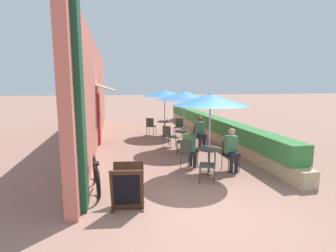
{
  "coord_description": "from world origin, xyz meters",
  "views": [
    {
      "loc": [
        -1.72,
        -4.66,
        2.48
      ],
      "look_at": [
        0.15,
        4.5,
        1.0
      ],
      "focal_mm": 28.0,
      "sensor_mm": 36.0,
      "label": 1
    }
  ],
  "objects_px": {
    "coffee_cup_near": "(206,147)",
    "seated_patron_mid_left": "(200,131)",
    "cafe_chair_near_left": "(188,152)",
    "cafe_chair_mid_left": "(199,135)",
    "cafe_chair_near_right": "(211,163)",
    "seated_patron_near_back": "(232,148)",
    "seated_patron_near_left": "(190,146)",
    "cafe_chair_near_back": "(229,153)",
    "patio_umbrella_far": "(165,93)",
    "bicycle_leaning": "(96,175)",
    "cafe_chair_mid_back": "(184,140)",
    "menu_board": "(128,187)",
    "patio_table_mid": "(184,137)",
    "cafe_chair_far_right": "(151,125)",
    "patio_table_far": "(165,126)",
    "coffee_cup_mid": "(182,130)",
    "patio_table_near": "(209,156)",
    "patio_umbrella_mid": "(184,96)",
    "cafe_chair_far_left": "(179,126)",
    "cafe_chair_mid_right": "(168,135)",
    "patio_umbrella_near": "(210,100)",
    "coffee_cup_far": "(167,121)"
  },
  "relations": [
    {
      "from": "cafe_chair_near_left",
      "to": "menu_board",
      "type": "bearing_deg",
      "value": -77.13
    },
    {
      "from": "patio_table_near",
      "to": "seated_patron_near_back",
      "type": "height_order",
      "value": "seated_patron_near_back"
    },
    {
      "from": "coffee_cup_near",
      "to": "patio_umbrella_mid",
      "type": "distance_m",
      "value": 3.14
    },
    {
      "from": "cafe_chair_mid_back",
      "to": "cafe_chair_far_right",
      "type": "height_order",
      "value": "same"
    },
    {
      "from": "cafe_chair_near_back",
      "to": "patio_umbrella_far",
      "type": "relative_size",
      "value": 0.38
    },
    {
      "from": "patio_umbrella_near",
      "to": "bicycle_leaning",
      "type": "relative_size",
      "value": 1.3
    },
    {
      "from": "cafe_chair_near_right",
      "to": "seated_patron_near_back",
      "type": "height_order",
      "value": "seated_patron_near_back"
    },
    {
      "from": "cafe_chair_far_right",
      "to": "patio_umbrella_near",
      "type": "bearing_deg",
      "value": -53.57
    },
    {
      "from": "seated_patron_near_left",
      "to": "cafe_chair_mid_left",
      "type": "height_order",
      "value": "seated_patron_near_left"
    },
    {
      "from": "cafe_chair_near_left",
      "to": "seated_patron_near_left",
      "type": "height_order",
      "value": "seated_patron_near_left"
    },
    {
      "from": "coffee_cup_near",
      "to": "cafe_chair_far_right",
      "type": "distance_m",
      "value": 5.99
    },
    {
      "from": "cafe_chair_mid_back",
      "to": "cafe_chair_far_right",
      "type": "distance_m",
      "value": 3.85
    },
    {
      "from": "cafe_chair_near_left",
      "to": "cafe_chair_mid_left",
      "type": "bearing_deg",
      "value": 118.63
    },
    {
      "from": "patio_table_mid",
      "to": "cafe_chair_far_left",
      "type": "xyz_separation_m",
      "value": [
        0.44,
        2.57,
        0.02
      ]
    },
    {
      "from": "patio_table_near",
      "to": "patio_table_far",
      "type": "bearing_deg",
      "value": 91.92
    },
    {
      "from": "seated_patron_near_left",
      "to": "patio_table_far",
      "type": "distance_m",
      "value": 5.08
    },
    {
      "from": "patio_table_near",
      "to": "seated_patron_near_left",
      "type": "height_order",
      "value": "seated_patron_near_left"
    },
    {
      "from": "bicycle_leaning",
      "to": "cafe_chair_mid_back",
      "type": "bearing_deg",
      "value": 35.08
    },
    {
      "from": "patio_umbrella_near",
      "to": "patio_umbrella_far",
      "type": "distance_m",
      "value": 5.66
    },
    {
      "from": "cafe_chair_far_right",
      "to": "cafe_chair_far_left",
      "type": "bearing_deg",
      "value": 6.26
    },
    {
      "from": "cafe_chair_mid_left",
      "to": "coffee_cup_far",
      "type": "xyz_separation_m",
      "value": [
        -0.78,
        2.55,
        0.25
      ]
    },
    {
      "from": "patio_table_mid",
      "to": "cafe_chair_mid_back",
      "type": "distance_m",
      "value": 0.7
    },
    {
      "from": "cafe_chair_near_back",
      "to": "cafe_chair_far_right",
      "type": "xyz_separation_m",
      "value": [
        -1.52,
        5.76,
        0.0
      ]
    },
    {
      "from": "coffee_cup_near",
      "to": "seated_patron_mid_left",
      "type": "height_order",
      "value": "seated_patron_mid_left"
    },
    {
      "from": "cafe_chair_near_left",
      "to": "patio_table_mid",
      "type": "height_order",
      "value": "cafe_chair_near_left"
    },
    {
      "from": "cafe_chair_mid_back",
      "to": "bicycle_leaning",
      "type": "distance_m",
      "value": 3.94
    },
    {
      "from": "cafe_chair_mid_right",
      "to": "menu_board",
      "type": "height_order",
      "value": "menu_board"
    },
    {
      "from": "patio_table_near",
      "to": "seated_patron_mid_left",
      "type": "height_order",
      "value": "seated_patron_mid_left"
    },
    {
      "from": "patio_table_near",
      "to": "cafe_chair_far_left",
      "type": "relative_size",
      "value": 0.83
    },
    {
      "from": "seated_patron_near_back",
      "to": "bicycle_leaning",
      "type": "xyz_separation_m",
      "value": [
        -3.73,
        -0.58,
        -0.34
      ]
    },
    {
      "from": "cafe_chair_far_left",
      "to": "patio_table_far",
      "type": "bearing_deg",
      "value": 6.26
    },
    {
      "from": "cafe_chair_near_back",
      "to": "coffee_cup_near",
      "type": "height_order",
      "value": "cafe_chair_near_back"
    },
    {
      "from": "cafe_chair_near_back",
      "to": "bicycle_leaning",
      "type": "distance_m",
      "value": 3.78
    },
    {
      "from": "seated_patron_near_back",
      "to": "cafe_chair_mid_right",
      "type": "bearing_deg",
      "value": -76.34
    },
    {
      "from": "cafe_chair_near_back",
      "to": "coffee_cup_near",
      "type": "xyz_separation_m",
      "value": [
        -0.8,
        -0.18,
        0.25
      ]
    },
    {
      "from": "cafe_chair_near_left",
      "to": "coffee_cup_mid",
      "type": "xyz_separation_m",
      "value": [
        0.43,
        2.27,
        0.25
      ]
    },
    {
      "from": "seated_patron_near_left",
      "to": "cafe_chair_far_left",
      "type": "relative_size",
      "value": 1.44
    },
    {
      "from": "patio_umbrella_mid",
      "to": "cafe_chair_far_left",
      "type": "height_order",
      "value": "patio_umbrella_mid"
    },
    {
      "from": "seated_patron_near_left",
      "to": "seated_patron_near_back",
      "type": "distance_m",
      "value": 1.21
    },
    {
      "from": "cafe_chair_mid_back",
      "to": "patio_umbrella_mid",
      "type": "bearing_deg",
      "value": 6.26
    },
    {
      "from": "patio_table_far",
      "to": "menu_board",
      "type": "relative_size",
      "value": 0.81
    },
    {
      "from": "coffee_cup_mid",
      "to": "cafe_chair_far_left",
      "type": "distance_m",
      "value": 2.66
    },
    {
      "from": "seated_patron_near_left",
      "to": "bicycle_leaning",
      "type": "bearing_deg",
      "value": -103.47
    },
    {
      "from": "patio_umbrella_mid",
      "to": "cafe_chair_far_right",
      "type": "xyz_separation_m",
      "value": [
        -0.86,
        3.1,
        -1.56
      ]
    },
    {
      "from": "seated_patron_near_left",
      "to": "coffee_cup_far",
      "type": "xyz_separation_m",
      "value": [
        0.29,
        4.99,
        0.08
      ]
    },
    {
      "from": "patio_table_mid",
      "to": "patio_table_far",
      "type": "xyz_separation_m",
      "value": [
        -0.21,
        2.84,
        0.0
      ]
    },
    {
      "from": "cafe_chair_far_left",
      "to": "patio_table_near",
      "type": "bearing_deg",
      "value": 113.48
    },
    {
      "from": "cafe_chair_near_left",
      "to": "patio_table_mid",
      "type": "bearing_deg",
      "value": 131.42
    },
    {
      "from": "patio_table_mid",
      "to": "patio_table_far",
      "type": "relative_size",
      "value": 1.0
    },
    {
      "from": "patio_umbrella_mid",
      "to": "patio_table_mid",
      "type": "bearing_deg",
      "value": 0.0
    }
  ]
}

